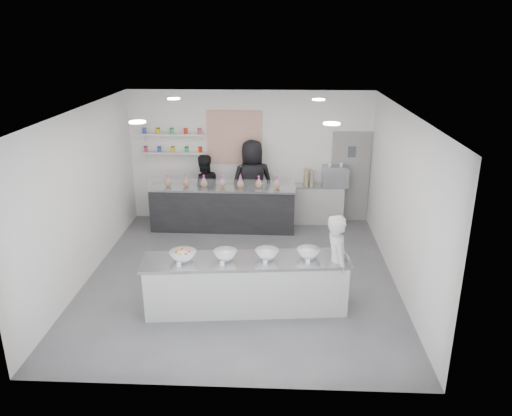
{
  "coord_description": "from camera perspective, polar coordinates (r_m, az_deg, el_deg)",
  "views": [
    {
      "loc": [
        0.65,
        -8.12,
        4.24
      ],
      "look_at": [
        0.26,
        0.4,
        1.18
      ],
      "focal_mm": 35.0,
      "sensor_mm": 36.0,
      "label": 1
    }
  ],
  "objects": [
    {
      "name": "floor",
      "position": [
        9.19,
        -1.72,
        -7.79
      ],
      "size": [
        6.0,
        6.0,
        0.0
      ],
      "primitive_type": "plane",
      "color": "#515156",
      "rests_on": "ground"
    },
    {
      "name": "ceiling",
      "position": [
        8.24,
        -1.94,
        11.05
      ],
      "size": [
        6.0,
        6.0,
        0.0
      ],
      "primitive_type": "plane",
      "rotation": [
        3.14,
        0.0,
        0.0
      ],
      "color": "white",
      "rests_on": "floor"
    },
    {
      "name": "back_wall",
      "position": [
        11.48,
        -0.67,
        5.89
      ],
      "size": [
        5.5,
        0.0,
        5.5
      ],
      "primitive_type": "plane",
      "rotation": [
        1.57,
        0.0,
        0.0
      ],
      "color": "white",
      "rests_on": "floor"
    },
    {
      "name": "left_wall",
      "position": [
        9.22,
        -19.12,
        1.31
      ],
      "size": [
        0.0,
        6.0,
        6.0
      ],
      "primitive_type": "plane",
      "rotation": [
        1.57,
        0.0,
        1.57
      ],
      "color": "white",
      "rests_on": "floor"
    },
    {
      "name": "right_wall",
      "position": [
        8.83,
        16.28,
        0.81
      ],
      "size": [
        0.0,
        6.0,
        6.0
      ],
      "primitive_type": "plane",
      "rotation": [
        1.57,
        0.0,
        -1.57
      ],
      "color": "white",
      "rests_on": "floor"
    },
    {
      "name": "back_door",
      "position": [
        11.66,
        10.71,
        3.48
      ],
      "size": [
        0.88,
        0.04,
        2.1
      ],
      "primitive_type": "cube",
      "color": "gray",
      "rests_on": "floor"
    },
    {
      "name": "pattern_panel",
      "position": [
        11.38,
        -2.46,
        8.08
      ],
      "size": [
        1.25,
        0.03,
        1.2
      ],
      "primitive_type": "cube",
      "color": "#B94B2B",
      "rests_on": "back_wall"
    },
    {
      "name": "jar_shelf_lower",
      "position": [
        11.59,
        -9.43,
        6.27
      ],
      "size": [
        1.45,
        0.22,
        0.04
      ],
      "primitive_type": "cube",
      "color": "silver",
      "rests_on": "back_wall"
    },
    {
      "name": "jar_shelf_upper",
      "position": [
        11.5,
        -9.54,
        8.31
      ],
      "size": [
        1.45,
        0.22,
        0.04
      ],
      "primitive_type": "cube",
      "color": "silver",
      "rests_on": "back_wall"
    },
    {
      "name": "preserve_jars",
      "position": [
        11.51,
        -9.52,
        7.6
      ],
      "size": [
        1.45,
        0.1,
        0.56
      ],
      "primitive_type": null,
      "color": "#D03364",
      "rests_on": "jar_shelf_lower"
    },
    {
      "name": "downlight_0",
      "position": [
        7.52,
        -13.4,
        9.54
      ],
      "size": [
        0.24,
        0.24,
        0.02
      ],
      "primitive_type": "cylinder",
      "color": "white",
      "rests_on": "ceiling"
    },
    {
      "name": "downlight_1",
      "position": [
        7.27,
        8.65,
        9.51
      ],
      "size": [
        0.24,
        0.24,
        0.02
      ],
      "primitive_type": "cylinder",
      "color": "white",
      "rests_on": "ceiling"
    },
    {
      "name": "downlight_2",
      "position": [
        10.02,
        -9.39,
        12.23
      ],
      "size": [
        0.24,
        0.24,
        0.02
      ],
      "primitive_type": "cylinder",
      "color": "white",
      "rests_on": "ceiling"
    },
    {
      "name": "downlight_3",
      "position": [
        9.83,
        7.17,
        12.2
      ],
      "size": [
        0.24,
        0.24,
        0.02
      ],
      "primitive_type": "cylinder",
      "color": "white",
      "rests_on": "ceiling"
    },
    {
      "name": "prep_counter",
      "position": [
        7.99,
        -1.12,
        -8.7
      ],
      "size": [
        3.28,
        1.04,
        0.88
      ],
      "primitive_type": "cube",
      "rotation": [
        0.0,
        0.0,
        0.1
      ],
      "color": "#BAB9B5",
      "rests_on": "floor"
    },
    {
      "name": "back_bar",
      "position": [
        11.08,
        -3.82,
        -0.09
      ],
      "size": [
        3.22,
        0.64,
        0.99
      ],
      "primitive_type": "cube",
      "rotation": [
        0.0,
        0.0,
        -0.02
      ],
      "color": "black",
      "rests_on": "floor"
    },
    {
      "name": "sneeze_guard",
      "position": [
        10.61,
        -4.08,
        2.62
      ],
      "size": [
        3.16,
        0.06,
        0.27
      ],
      "primitive_type": "cube",
      "rotation": [
        0.0,
        0.0,
        -0.02
      ],
      "color": "white",
      "rests_on": "back_bar"
    },
    {
      "name": "espresso_ledge",
      "position": [
        11.58,
        6.97,
        0.45
      ],
      "size": [
        1.21,
        0.39,
        0.9
      ],
      "primitive_type": "cube",
      "color": "#BAB9B5",
      "rests_on": "floor"
    },
    {
      "name": "espresso_machine",
      "position": [
        11.41,
        9.01,
        3.6
      ],
      "size": [
        0.58,
        0.4,
        0.44
      ],
      "primitive_type": "cube",
      "color": "#93969E",
      "rests_on": "espresso_ledge"
    },
    {
      "name": "cup_stacks",
      "position": [
        11.38,
        6.07,
        3.45
      ],
      "size": [
        0.26,
        0.24,
        0.35
      ],
      "primitive_type": null,
      "color": "gray",
      "rests_on": "espresso_ledge"
    },
    {
      "name": "prep_bowls",
      "position": [
        7.76,
        -1.14,
        -5.36
      ],
      "size": [
        2.35,
        0.69,
        0.15
      ],
      "primitive_type": null,
      "rotation": [
        0.0,
        0.0,
        0.1
      ],
      "color": "white",
      "rests_on": "prep_counter"
    },
    {
      "name": "label_cards",
      "position": [
        7.33,
        -1.78,
        -7.29
      ],
      "size": [
        2.01,
        0.04,
        0.07
      ],
      "primitive_type": null,
      "color": "white",
      "rests_on": "prep_counter"
    },
    {
      "name": "cookie_bags",
      "position": [
        10.88,
        -3.9,
        3.06
      ],
      "size": [
        2.56,
        0.19,
        0.27
      ],
      "primitive_type": null,
      "rotation": [
        0.0,
        0.0,
        -0.02
      ],
      "color": "#C86E98",
      "rests_on": "back_bar"
    },
    {
      "name": "woman_prep",
      "position": [
        7.89,
        9.2,
        -6.34
      ],
      "size": [
        0.47,
        0.64,
        1.62
      ],
      "primitive_type": "imported",
      "rotation": [
        0.0,
        0.0,
        1.71
      ],
      "color": "silver",
      "rests_on": "floor"
    },
    {
      "name": "staff_left",
      "position": [
        11.38,
        -5.99,
        2.09
      ],
      "size": [
        0.95,
        0.85,
        1.63
      ],
      "primitive_type": "imported",
      "rotation": [
        0.0,
        0.0,
        3.49
      ],
      "color": "black",
      "rests_on": "floor"
    },
    {
      "name": "staff_right",
      "position": [
        11.22,
        -0.43,
        2.86
      ],
      "size": [
        1.09,
        0.85,
        1.97
      ],
      "primitive_type": "imported",
      "rotation": [
        0.0,
        0.0,
        3.39
      ],
      "color": "black",
      "rests_on": "floor"
    }
  ]
}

